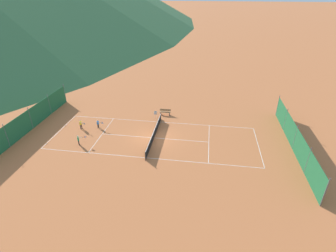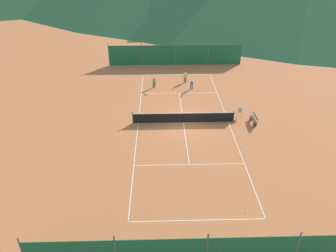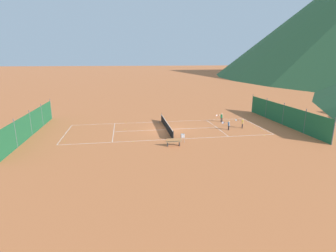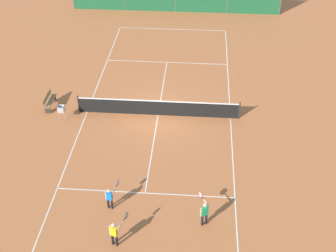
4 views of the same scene
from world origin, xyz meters
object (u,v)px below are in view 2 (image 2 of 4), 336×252
(tennis_net, at_px, (183,117))
(tennis_ball_alley_left, at_px, (246,212))
(tennis_ball_near_corner, at_px, (185,77))
(courtside_bench, at_px, (254,118))
(tennis_ball_alley_right, at_px, (214,78))
(tennis_ball_far_corner, at_px, (179,154))
(player_far_baseline, at_px, (154,81))
(ball_hopper, at_px, (240,111))
(tennis_ball_by_net_left, at_px, (242,147))
(tennis_ball_service_box, at_px, (198,76))
(player_near_baseline, at_px, (191,84))
(tennis_ball_by_net_right, at_px, (130,154))
(player_far_service, at_px, (185,76))

(tennis_net, relative_size, tennis_ball_alley_left, 139.09)
(tennis_ball_near_corner, relative_size, courtside_bench, 0.04)
(tennis_ball_alley_right, distance_m, tennis_ball_far_corner, 16.42)
(player_far_baseline, relative_size, tennis_ball_near_corner, 18.47)
(tennis_net, relative_size, tennis_ball_near_corner, 139.09)
(tennis_ball_alley_left, relative_size, ball_hopper, 0.07)
(tennis_ball_by_net_left, distance_m, ball_hopper, 5.18)
(tennis_ball_near_corner, height_order, tennis_ball_far_corner, same)
(player_far_baseline, relative_size, tennis_ball_service_box, 18.47)
(player_near_baseline, distance_m, courtside_bench, 9.16)
(player_far_baseline, xyz_separation_m, tennis_ball_far_corner, (1.99, -13.12, -0.68))
(tennis_net, xyz_separation_m, tennis_ball_by_net_right, (-4.48, -4.96, -0.47))
(ball_hopper, bearing_deg, tennis_ball_by_net_left, -100.07)
(tennis_ball_by_net_right, bearing_deg, tennis_ball_far_corner, -1.76)
(tennis_ball_near_corner, bearing_deg, tennis_ball_far_corner, -95.89)
(tennis_ball_far_corner, bearing_deg, player_far_service, 83.86)
(tennis_ball_far_corner, distance_m, ball_hopper, 8.47)
(tennis_ball_far_corner, bearing_deg, tennis_ball_near_corner, 84.11)
(tennis_ball_by_net_left, bearing_deg, tennis_ball_by_net_right, -175.11)
(tennis_ball_by_net_left, relative_size, tennis_ball_alley_left, 1.00)
(tennis_net, xyz_separation_m, tennis_ball_far_corner, (-0.72, -5.07, -0.47))
(player_far_baseline, bearing_deg, tennis_ball_near_corner, 39.74)
(tennis_ball_service_box, height_order, tennis_ball_alley_left, same)
(tennis_net, bearing_deg, player_near_baseline, 79.32)
(player_far_service, xyz_separation_m, ball_hopper, (4.46, -8.57, -0.06))
(tennis_ball_near_corner, xyz_separation_m, tennis_ball_alley_right, (3.45, -0.56, 0.00))
(player_far_service, distance_m, courtside_bench, 11.18)
(tennis_ball_far_corner, relative_size, courtside_bench, 0.04)
(player_far_baseline, distance_m, ball_hopper, 10.75)
(tennis_net, relative_size, tennis_ball_far_corner, 139.09)
(tennis_ball_by_net_left, distance_m, tennis_ball_far_corner, 5.19)
(player_far_baseline, height_order, ball_hopper, player_far_baseline)
(tennis_net, distance_m, player_far_service, 9.47)
(tennis_ball_service_box, distance_m, tennis_ball_alley_left, 22.56)
(tennis_ball_alley_right, height_order, tennis_ball_by_net_right, same)
(ball_hopper, distance_m, courtside_bench, 1.58)
(tennis_net, xyz_separation_m, player_far_service, (0.84, 9.43, 0.21))
(tennis_ball_service_box, bearing_deg, tennis_ball_alley_left, -88.69)
(player_far_service, bearing_deg, tennis_ball_alley_left, -84.01)
(tennis_net, distance_m, tennis_ball_by_net_right, 6.70)
(tennis_ball_by_net_right, relative_size, courtside_bench, 0.04)
(tennis_ball_by_net_right, distance_m, ball_hopper, 11.40)
(player_near_baseline, relative_size, tennis_ball_by_net_right, 16.70)
(player_near_baseline, height_order, tennis_ball_near_corner, player_near_baseline)
(courtside_bench, bearing_deg, tennis_ball_alley_left, -106.76)
(player_far_service, height_order, tennis_ball_by_net_left, player_far_service)
(ball_hopper, relative_size, courtside_bench, 0.59)
(tennis_ball_by_net_right, bearing_deg, tennis_ball_near_corner, 71.29)
(tennis_ball_service_box, height_order, tennis_ball_far_corner, same)
(tennis_net, distance_m, tennis_ball_alley_left, 11.75)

